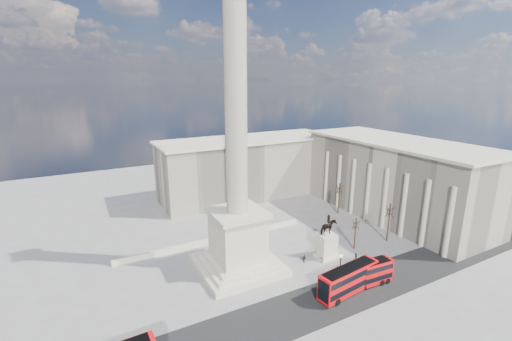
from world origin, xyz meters
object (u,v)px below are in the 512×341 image
object	(u,v)px
red_bus_c	(349,279)
pedestrian_walking	(337,271)
nelsons_column	(237,199)
pedestrian_crossing	(304,259)
pedestrian_standing	(355,258)
victorian_lamp	(340,270)
red_bus_b	(365,274)
equestrian_statue	(327,242)

from	to	relation	value
red_bus_c	pedestrian_walking	size ratio (longest dim) A/B	6.01
nelsons_column	pedestrian_crossing	world-z (taller)	nelsons_column
pedestrian_standing	nelsons_column	bearing A→B (deg)	-61.51
pedestrian_walking	red_bus_c	bearing A→B (deg)	-97.22
nelsons_column	victorian_lamp	distance (m)	20.02
nelsons_column	pedestrian_standing	bearing A→B (deg)	-23.80
nelsons_column	red_bus_c	bearing A→B (deg)	-51.45
red_bus_b	pedestrian_walking	bearing A→B (deg)	116.69
pedestrian_walking	nelsons_column	bearing A→B (deg)	156.41
pedestrian_standing	pedestrian_crossing	world-z (taller)	pedestrian_standing
red_bus_c	equestrian_statue	distance (m)	11.35
pedestrian_standing	pedestrian_crossing	distance (m)	9.36
pedestrian_walking	pedestrian_crossing	xyz separation A→B (m)	(-2.36, 6.30, -0.13)
red_bus_c	victorian_lamp	xyz separation A→B (m)	(-0.96, 1.07, 1.41)
red_bus_c	equestrian_statue	xyz separation A→B (m)	(4.34, 10.47, 0.65)
pedestrian_crossing	red_bus_b	bearing A→B (deg)	169.89
pedestrian_standing	red_bus_b	bearing A→B (deg)	19.16
red_bus_c	pedestrian_crossing	world-z (taller)	red_bus_c
red_bus_b	red_bus_c	world-z (taller)	red_bus_c
equestrian_statue	pedestrian_standing	bearing A→B (deg)	-50.98
equestrian_statue	pedestrian_walking	size ratio (longest dim) A/B	4.57
nelsons_column	red_bus_b	xyz separation A→B (m)	(15.57, -14.89, -10.76)
nelsons_column	victorian_lamp	xyz separation A→B (m)	(11.03, -13.98, -9.15)
victorian_lamp	pedestrian_walking	xyz separation A→B (m)	(2.70, 3.40, -2.83)
victorian_lamp	pedestrian_crossing	distance (m)	10.14
red_bus_b	pedestrian_standing	xyz separation A→B (m)	(4.07, 6.23, -1.20)
victorian_lamp	pedestrian_crossing	world-z (taller)	victorian_lamp
nelsons_column	pedestrian_walking	bearing A→B (deg)	-37.62
nelsons_column	red_bus_c	distance (m)	21.95
red_bus_c	victorian_lamp	world-z (taller)	victorian_lamp
nelsons_column	pedestrian_standing	distance (m)	24.57
equestrian_statue	pedestrian_crossing	world-z (taller)	equestrian_statue
red_bus_b	pedestrian_crossing	world-z (taller)	red_bus_b
red_bus_b	victorian_lamp	distance (m)	4.91
victorian_lamp	equestrian_statue	xyz separation A→B (m)	(5.30, 9.40, -0.76)
red_bus_b	pedestrian_crossing	size ratio (longest dim) A/B	6.32
red_bus_c	equestrian_statue	size ratio (longest dim) A/B	1.32
red_bus_c	pedestrian_walking	bearing A→B (deg)	61.69
red_bus_b	victorian_lamp	xyz separation A→B (m)	(-4.54, 0.92, 1.62)
red_bus_c	red_bus_b	bearing A→B (deg)	-4.60
red_bus_b	red_bus_c	distance (m)	3.59
red_bus_b	equestrian_statue	xyz separation A→B (m)	(0.76, 10.32, 0.86)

